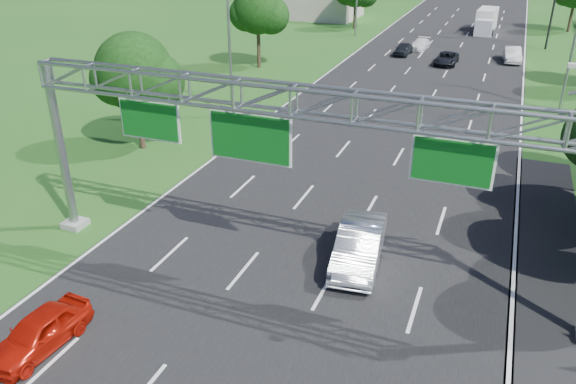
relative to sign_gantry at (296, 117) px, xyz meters
The scene contains 17 objects.
ground 19.28m from the sign_gantry, 91.05° to the left, with size 220.00×220.00×0.00m, color #1E5419.
road 19.28m from the sign_gantry, 91.05° to the left, with size 18.00×180.00×0.02m, color black.
road_flare 12.20m from the sign_gantry, 11.47° to the left, with size 3.00×30.00×0.02m, color black.
sign_gantry is the anchor object (origin of this frame).
traffic_signal 53.51m from the sign_gantry, 82.32° to the left, with size 12.21×0.24×7.00m.
streetlight_l_near 21.47m from the sign_gantry, 122.87° to the left, with size 2.97×0.22×10.16m.
streetlight_r_mid 30.10m from the sign_gantry, 68.60° to the left, with size 2.97×0.22×10.16m.
tree_verge_la 17.56m from the sign_gantry, 144.84° to the left, with size 5.76×4.80×7.40m.
tree_verge_lb 36.85m from the sign_gantry, 116.19° to the left, with size 5.76×4.80×8.06m.
building_left 69.82m from the sign_gantry, 108.69° to the left, with size 14.00×10.00×5.00m, color #A29888.
red_coupe 11.63m from the sign_gantry, 132.05° to the right, with size 1.57×3.90×1.33m, color #B91508.
silver_sedan 6.71m from the sign_gantry, 40.94° to the left, with size 1.82×5.21×1.72m, color silver.
car_queue_a 48.14m from the sign_gantry, 93.27° to the left, with size 1.66×4.08×1.18m, color white.
car_queue_b 41.60m from the sign_gantry, 88.58° to the left, with size 2.04×4.43×1.23m, color black.
car_queue_c 44.59m from the sign_gantry, 95.16° to the left, with size 1.52×3.78×1.29m, color black.
car_queue_d 45.86m from the sign_gantry, 80.89° to the left, with size 1.60×4.58×1.51m, color #B8B8B8.
box_truck 62.46m from the sign_gantry, 86.87° to the left, with size 2.57×7.75×2.89m.
Camera 1 is at (7.19, -6.29, 13.33)m, focal length 35.00 mm.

